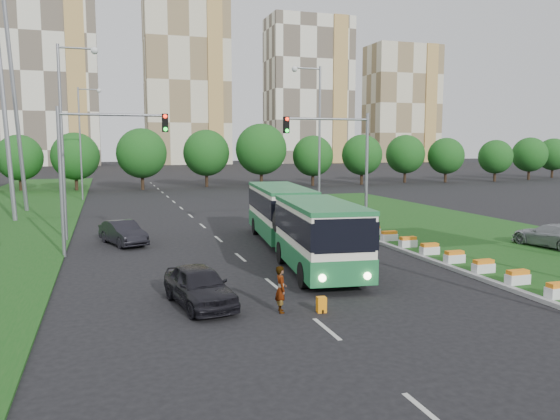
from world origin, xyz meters
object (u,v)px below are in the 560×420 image
object	(u,v)px
shopping_trolley	(321,305)
car_left_near	(199,286)
car_median	(552,235)
articulated_bus	(294,221)
pedestrian	(281,289)
car_left_far	(123,233)
traffic_mast_left	(92,157)
traffic_mast_median	(344,155)

from	to	relation	value
shopping_trolley	car_left_near	bearing A→B (deg)	155.98
car_median	shopping_trolley	world-z (taller)	car_median
articulated_bus	car_left_near	distance (m)	10.65
car_median	shopping_trolley	size ratio (longest dim) A/B	8.35
articulated_bus	shopping_trolley	bearing A→B (deg)	-96.95
pedestrian	articulated_bus	bearing A→B (deg)	-14.25
car_left_far	car_left_near	bearing A→B (deg)	-100.35
traffic_mast_left	car_left_far	world-z (taller)	traffic_mast_left
articulated_bus	traffic_mast_left	bearing A→B (deg)	171.70
articulated_bus	pedestrian	bearing A→B (deg)	-104.72
car_left_far	pedestrian	world-z (taller)	pedestrian
car_median	shopping_trolley	xyz separation A→B (m)	(-17.07, -6.95, -0.56)
traffic_mast_left	car_left_near	xyz separation A→B (m)	(3.84, -11.11, -4.59)
traffic_mast_left	pedestrian	xyz separation A→B (m)	(6.50, -12.82, -4.50)
articulated_bus	car_left_far	bearing A→B (deg)	154.48
car_median	traffic_mast_median	bearing A→B (deg)	-45.68
articulated_bus	car_median	xyz separation A→B (m)	(14.50, -3.50, -0.98)
traffic_mast_median	traffic_mast_left	bearing A→B (deg)	-176.23
car_left_near	traffic_mast_median	bearing A→B (deg)	37.15
traffic_mast_median	car_left_far	bearing A→B (deg)	172.35
traffic_mast_median	car_left_near	size ratio (longest dim) A/B	1.79
articulated_bus	car_left_far	size ratio (longest dim) A/B	4.12
pedestrian	shopping_trolley	world-z (taller)	pedestrian
car_left_near	pedestrian	world-z (taller)	pedestrian
shopping_trolley	car_left_far	bearing A→B (deg)	115.79
car_left_far	pedestrian	bearing A→B (deg)	-92.15
traffic_mast_left	car_left_near	world-z (taller)	traffic_mast_left
traffic_mast_left	articulated_bus	bearing A→B (deg)	-15.16
car_left_near	car_median	world-z (taller)	car_median
car_left_near	pedestrian	bearing A→B (deg)	-42.45
traffic_mast_left	shopping_trolley	world-z (taller)	traffic_mast_left
car_left_near	car_left_far	distance (m)	14.14
traffic_mast_median	pedestrian	size ratio (longest dim) A/B	4.71
car_left_near	shopping_trolley	distance (m)	4.61
traffic_mast_left	car_median	size ratio (longest dim) A/B	1.69
traffic_mast_median	shopping_trolley	world-z (taller)	traffic_mast_median
car_median	shopping_trolley	distance (m)	18.44
traffic_mast_left	articulated_bus	xyz separation A→B (m)	(10.45, -2.83, -3.54)
traffic_mast_median	pedestrian	world-z (taller)	traffic_mast_median
car_median	pedestrian	world-z (taller)	pedestrian
traffic_mast_left	shopping_trolley	bearing A→B (deg)	-59.31
car_left_near	pedestrian	xyz separation A→B (m)	(2.66, -1.70, 0.09)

